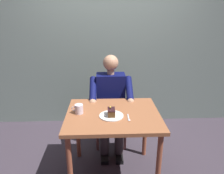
% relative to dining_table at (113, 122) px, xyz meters
% --- Properties ---
extents(ground_plane, '(14.00, 14.00, 0.00)m').
position_rel_dining_table_xyz_m(ground_plane, '(0.00, 0.00, -0.66)').
color(ground_plane, '#3C343E').
extents(cafe_rear_panel, '(6.40, 0.12, 3.00)m').
position_rel_dining_table_xyz_m(cafe_rear_panel, '(0.00, -1.34, 0.84)').
color(cafe_rear_panel, gray).
rests_on(cafe_rear_panel, ground).
extents(dining_table, '(0.95, 0.79, 0.76)m').
position_rel_dining_table_xyz_m(dining_table, '(0.00, 0.00, 0.00)').
color(dining_table, '#955836').
rests_on(dining_table, ground).
extents(chair, '(0.42, 0.42, 0.92)m').
position_rel_dining_table_xyz_m(chair, '(0.00, -0.71, -0.15)').
color(chair, brown).
rests_on(chair, ground).
extents(seated_person, '(0.53, 0.58, 1.24)m').
position_rel_dining_table_xyz_m(seated_person, '(-0.00, -0.53, -0.01)').
color(seated_person, '#0B1045').
rests_on(seated_person, ground).
extents(dessert_plate, '(0.24, 0.24, 0.01)m').
position_rel_dining_table_xyz_m(dessert_plate, '(0.02, 0.06, 0.10)').
color(dessert_plate, white).
rests_on(dessert_plate, dining_table).
extents(cake_slice, '(0.07, 0.11, 0.09)m').
position_rel_dining_table_xyz_m(cake_slice, '(0.02, 0.06, 0.14)').
color(cake_slice, '#54361A').
rests_on(cake_slice, dessert_plate).
extents(coffee_cup, '(0.12, 0.08, 0.10)m').
position_rel_dining_table_xyz_m(coffee_cup, '(0.35, -0.02, 0.15)').
color(coffee_cup, silver).
rests_on(coffee_cup, dining_table).
extents(dessert_spoon, '(0.03, 0.14, 0.01)m').
position_rel_dining_table_xyz_m(dessert_spoon, '(-0.15, 0.13, 0.10)').
color(dessert_spoon, silver).
rests_on(dessert_spoon, dining_table).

